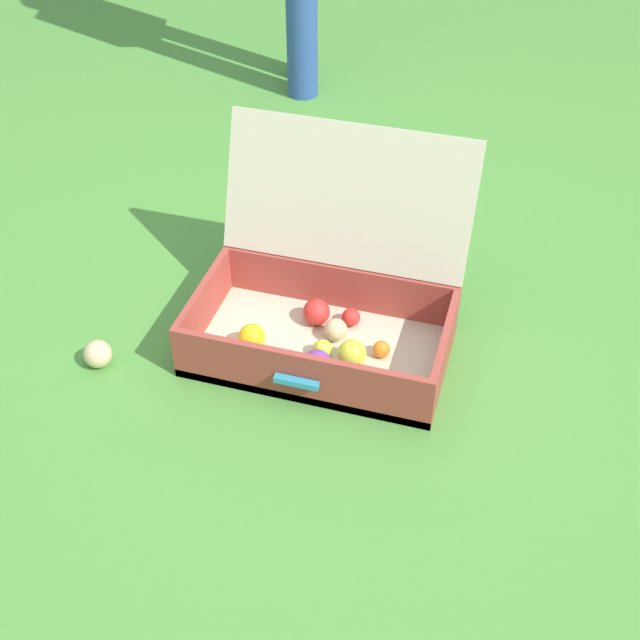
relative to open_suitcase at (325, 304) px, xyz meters
The scene contains 3 objects.
ground_plane 0.13m from the open_suitcase, 121.71° to the right, with size 16.00×16.00×0.00m, color #4C8C38.
open_suitcase is the anchor object (origin of this frame).
stray_ball_on_grass 0.59m from the open_suitcase, 153.68° to the right, with size 0.07×0.07×0.07m, color #D1B784.
Camera 1 is at (0.48, -1.51, 1.46)m, focal length 46.12 mm.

